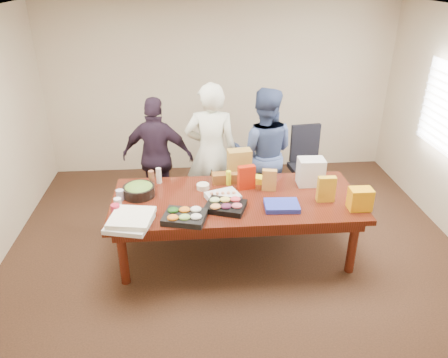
{
  "coord_description": "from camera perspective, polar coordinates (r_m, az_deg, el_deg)",
  "views": [
    {
      "loc": [
        -0.47,
        -4.25,
        3.11
      ],
      "look_at": [
        -0.13,
        0.1,
        0.95
      ],
      "focal_mm": 34.52,
      "sensor_mm": 36.0,
      "label": 1
    }
  ],
  "objects": [
    {
      "name": "plate_a",
      "position": [
        5.36,
        12.51,
        -0.32
      ],
      "size": [
        0.31,
        0.31,
        0.02
      ],
      "primitive_type": "cylinder",
      "rotation": [
        0.0,
        0.0,
        0.1
      ],
      "color": "white",
      "rests_on": "conference_table"
    },
    {
      "name": "pizza_box_upper",
      "position": [
        4.47,
        -12.15,
        -5.03
      ],
      "size": [
        0.48,
        0.48,
        0.05
      ],
      "primitive_type": "cube",
      "rotation": [
        0.0,
        0.0,
        -0.17
      ],
      "color": "white",
      "rests_on": "pizza_box_lower"
    },
    {
      "name": "floor",
      "position": [
        5.29,
        1.51,
        -9.76
      ],
      "size": [
        5.5,
        5.0,
        0.02
      ],
      "primitive_type": "cube",
      "color": "#47301E",
      "rests_on": "ground"
    },
    {
      "name": "office_chair",
      "position": [
        6.34,
        10.91,
        1.69
      ],
      "size": [
        0.58,
        0.58,
        1.03
      ],
      "primitive_type": "cube",
      "rotation": [
        0.0,
        0.0,
        0.12
      ],
      "color": "black",
      "rests_on": "floor"
    },
    {
      "name": "grocery_bag_white",
      "position": [
        5.22,
        11.41,
        0.95
      ],
      "size": [
        0.31,
        0.22,
        0.33
      ],
      "primitive_type": "cube",
      "rotation": [
        0.0,
        0.0,
        -0.02
      ],
      "color": "silver",
      "rests_on": "conference_table"
    },
    {
      "name": "banana_bunch",
      "position": [
        5.22,
        5.22,
        -0.15
      ],
      "size": [
        0.26,
        0.21,
        0.08
      ],
      "primitive_type": "cube",
      "rotation": [
        0.0,
        0.0,
        -0.41
      ],
      "color": "yellow",
      "rests_on": "conference_table"
    },
    {
      "name": "ceiling",
      "position": [
        4.29,
        1.96,
        21.04
      ],
      "size": [
        5.5,
        5.0,
        0.02
      ],
      "primitive_type": "cube",
      "color": "white",
      "rests_on": "wall_back"
    },
    {
      "name": "ranch_bottle",
      "position": [
        5.23,
        -8.62,
        0.45
      ],
      "size": [
        0.08,
        0.08,
        0.19
      ],
      "primitive_type": "cylinder",
      "rotation": [
        0.0,
        0.0,
        -0.27
      ],
      "color": "silver",
      "rests_on": "conference_table"
    },
    {
      "name": "chip_bag_blue",
      "position": [
        4.71,
        7.66,
        -3.52
      ],
      "size": [
        0.38,
        0.29,
        0.06
      ],
      "primitive_type": "cube",
      "rotation": [
        0.0,
        0.0,
        -0.05
      ],
      "color": "#2734AF",
      "rests_on": "conference_table"
    },
    {
      "name": "chip_bag_yellow",
      "position": [
        4.89,
        13.38,
        -1.31
      ],
      "size": [
        0.2,
        0.08,
        0.29
      ],
      "primitive_type": "cube",
      "rotation": [
        0.0,
        0.0,
        -0.02
      ],
      "color": "gold",
      "rests_on": "conference_table"
    },
    {
      "name": "chip_bag_orange",
      "position": [
        5.02,
        6.01,
        -0.15
      ],
      "size": [
        0.18,
        0.1,
        0.26
      ],
      "primitive_type": "cube",
      "rotation": [
        0.0,
        0.0,
        -0.19
      ],
      "color": "#C38239",
      "rests_on": "conference_table"
    },
    {
      "name": "pizza_box_lower",
      "position": [
        4.47,
        -12.42,
        -5.76
      ],
      "size": [
        0.51,
        0.51,
        0.05
      ],
      "primitive_type": "cube",
      "rotation": [
        0.0,
        0.0,
        -0.24
      ],
      "color": "white",
      "rests_on": "conference_table"
    },
    {
      "name": "grocery_bag_yellow",
      "position": [
        4.84,
        17.59,
        -2.54
      ],
      "size": [
        0.24,
        0.17,
        0.24
      ],
      "primitive_type": "cube",
      "rotation": [
        0.0,
        0.0,
        -0.01
      ],
      "color": "#F9A10C",
      "rests_on": "conference_table"
    },
    {
      "name": "mustard_bottle",
      "position": [
        5.14,
        0.6,
        0.15
      ],
      "size": [
        0.08,
        0.08,
        0.18
      ],
      "primitive_type": "cylinder",
      "rotation": [
        0.0,
        0.0,
        0.31
      ],
      "color": "#E0F519",
      "rests_on": "conference_table"
    },
    {
      "name": "chip_bag_red",
      "position": [
        5.03,
        2.99,
        0.21
      ],
      "size": [
        0.21,
        0.12,
        0.29
      ],
      "primitive_type": "cube",
      "rotation": [
        0.0,
        0.0,
        0.19
      ],
      "color": "#B42008",
      "rests_on": "conference_table"
    },
    {
      "name": "person_right",
      "position": [
        5.74,
        5.2,
        3.42
      ],
      "size": [
        0.97,
        0.82,
        1.76
      ],
      "primitive_type": "imported",
      "rotation": [
        0.0,
        0.0,
        2.95
      ],
      "color": "#384878",
      "rests_on": "floor"
    },
    {
      "name": "red_cup",
      "position": [
        4.67,
        -14.15,
        -3.99
      ],
      "size": [
        0.11,
        0.11,
        0.12
      ],
      "primitive_type": "cylinder",
      "rotation": [
        0.0,
        0.0,
        0.25
      ],
      "color": "#BE203A",
      "rests_on": "conference_table"
    },
    {
      "name": "kraft_bag",
      "position": [
        5.27,
        2.03,
        1.99
      ],
      "size": [
        0.3,
        0.19,
        0.37
      ],
      "primitive_type": "cube",
      "rotation": [
        0.0,
        0.0,
        0.11
      ],
      "color": "olive",
      "rests_on": "conference_table"
    },
    {
      "name": "wall_back",
      "position": [
        6.99,
        -0.5,
        11.8
      ],
      "size": [
        5.5,
        0.04,
        2.7
      ],
      "primitive_type": "cube",
      "color": "beige",
      "rests_on": "floor"
    },
    {
      "name": "person_center",
      "position": [
        5.61,
        -1.69,
        3.48
      ],
      "size": [
        0.71,
        0.5,
        1.86
      ],
      "primitive_type": "imported",
      "rotation": [
        0.0,
        0.0,
        3.05
      ],
      "color": "silver",
      "rests_on": "floor"
    },
    {
      "name": "plate_b",
      "position": [
        5.5,
        10.95,
        0.57
      ],
      "size": [
        0.3,
        0.3,
        0.02
      ],
      "primitive_type": "cylinder",
      "rotation": [
        0.0,
        0.0,
        -0.21
      ],
      "color": "silver",
      "rests_on": "conference_table"
    },
    {
      "name": "sheet_cake",
      "position": [
        4.85,
        -0.16,
        -2.32
      ],
      "size": [
        0.42,
        0.37,
        0.06
      ],
      "primitive_type": "cube",
      "rotation": [
        0.0,
        0.0,
        0.34
      ],
      "color": "silver",
      "rests_on": "conference_table"
    },
    {
      "name": "clear_cup_a",
      "position": [
        4.8,
        -13.88,
        -3.13
      ],
      "size": [
        0.09,
        0.09,
        0.11
      ],
      "primitive_type": "cylinder",
      "rotation": [
        0.0,
        0.0,
        0.12
      ],
      "color": "white",
      "rests_on": "conference_table"
    },
    {
      "name": "bread_loaf",
      "position": [
        5.19,
        0.13,
        0.14
      ],
      "size": [
        0.32,
        0.15,
        0.12
      ],
      "primitive_type": "cube",
      "rotation": [
        0.0,
        0.0,
        0.05
      ],
      "color": "brown",
      "rests_on": "conference_table"
    },
    {
      "name": "dressing_bottle",
      "position": [
        5.13,
        -9.56,
        -0.05
      ],
      "size": [
        0.08,
        0.08,
        0.22
      ],
      "primitive_type": "cylinder",
      "rotation": [
        0.0,
        0.0,
        -0.18
      ],
      "color": "brown",
      "rests_on": "conference_table"
    },
    {
      "name": "salad_bowl",
      "position": [
        5.0,
        -11.19,
        -1.57
      ],
      "size": [
        0.46,
        0.46,
        0.12
      ],
      "primitive_type": "cylinder",
      "rotation": [
        0.0,
        0.0,
        -0.3
      ],
      "color": "black",
      "rests_on": "conference_table"
    },
    {
      "name": "veggie_tray",
      "position": [
        4.48,
        -5.23,
        -5.05
      ],
      "size": [
        0.5,
        0.43,
        0.07
      ],
      "primitive_type": "cube",
      "rotation": [
        0.0,
        0.0,
        -0.25
      ],
      "color": "black",
      "rests_on": "conference_table"
    },
    {
      "name": "conference_table",
      "position": [
        5.07,
        1.56,
        -6.24
      ],
      "size": [
        2.8,
        1.2,
        0.75
      ],
      "primitive_type": "cube",
      "color": "#4C1C0F",
      "rests_on": "floor"
    },
    {
      "name": "clear_cup_b",
      "position": [
        4.96,
        -13.59,
        -2.06
      ],
      "size": [
        0.1,
        0.1,
        0.12
      ],
      "primitive_type": "cylinder",
      "rotation": [
        0.0,
        0.0,
        -0.12
      ],
      "color": "#B9B4D1",
      "rests_on": "conference_table"
    },
    {
      "name": "person_left",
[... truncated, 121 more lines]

